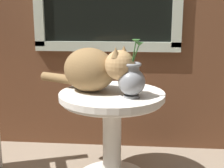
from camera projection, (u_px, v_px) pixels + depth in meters
The scene contains 3 objects.
wicker_side_table at pixel (112, 120), 1.84m from camera, with size 0.61×0.61×0.57m.
cat at pixel (94, 69), 1.79m from camera, with size 0.60×0.37×0.27m.
pewter_vase_with_ivy at pixel (132, 80), 1.68m from camera, with size 0.15×0.15×0.31m.
Camera 1 is at (0.22, -1.51, 1.02)m, focal length 50.20 mm.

